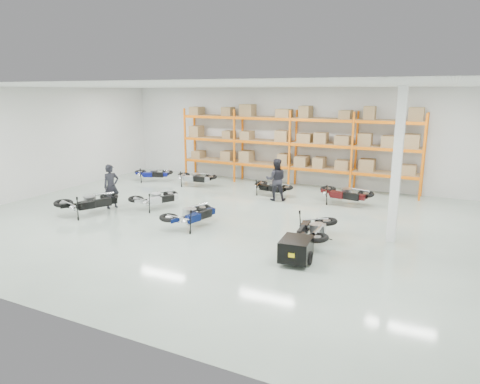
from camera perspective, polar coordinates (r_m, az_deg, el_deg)
The scene contains 14 objects.
room at distance 14.04m, azimuth -1.67°, elevation 4.75°, with size 18.00×18.00×18.00m.
pallet_rack at distance 19.93m, azimuth 7.07°, elevation 7.22°, with size 11.28×0.98×3.62m.
structural_column at distance 13.01m, azimuth 20.18°, elevation 3.25°, with size 0.25×0.25×4.50m, color white.
moto_blue_centre at distance 13.95m, azimuth -6.56°, elevation -2.54°, with size 0.80×1.80×1.10m, color #061143, non-canonical shape.
moto_silver_left at distance 16.39m, azimuth -11.16°, elevation -0.42°, with size 0.76×1.70×1.04m, color silver, non-canonical shape.
moto_black_far_left at distance 16.21m, azimuth -19.53°, elevation -0.81°, with size 0.87×1.96×1.20m, color black, non-canonical shape.
moto_touring_right at distance 12.53m, azimuth 9.88°, elevation -4.36°, with size 0.84×1.89×1.16m, color black, non-canonical shape.
trailer at distance 11.15m, azimuth 7.48°, elevation -7.59°, with size 0.83×1.59×0.66m.
moto_back_a at distance 21.44m, azimuth -11.58°, elevation 2.74°, with size 0.73×1.65×1.01m, color navy, non-canonical shape.
moto_back_b at distance 20.07m, azimuth -6.02°, elevation 2.28°, with size 0.76×1.72×1.05m, color #A2A5AB, non-canonical shape.
moto_back_c at distance 18.17m, azimuth 4.18°, elevation 1.04°, with size 0.71×1.60×0.98m, color black, non-canonical shape.
moto_back_d at distance 17.16m, azimuth 13.77°, elevation 0.23°, with size 0.83×1.86×1.14m, color #3E0C0E, non-canonical shape.
person_left at distance 16.85m, azimuth -16.79°, elevation 0.73°, with size 0.61×0.40×1.67m, color black.
person_back at distance 17.32m, azimuth 4.82°, elevation 1.66°, with size 0.83×0.65×1.71m, color #22222A.
Camera 1 is at (6.48, -12.28, 4.34)m, focal length 32.00 mm.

